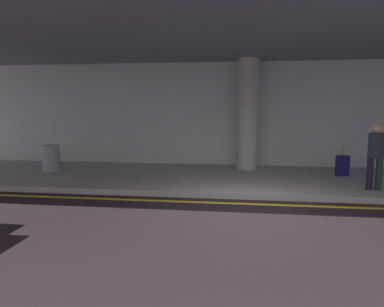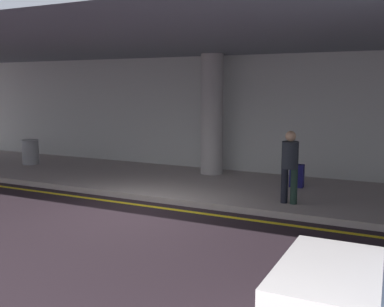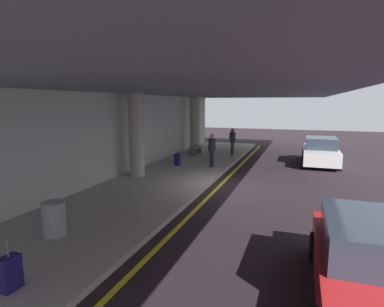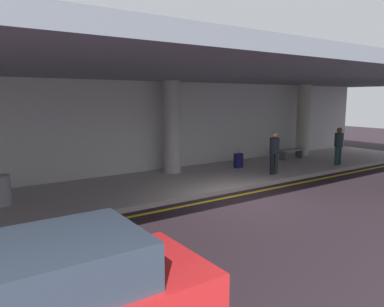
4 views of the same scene
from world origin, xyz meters
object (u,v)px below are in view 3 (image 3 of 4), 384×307
Objects in this scene: support_column_left_mid at (195,124)px; bench_metal at (195,149)px; trash_bin_steel at (54,219)px; person_waiting_for_ride at (212,148)px; car_red at (374,267)px; suitcase_upright_secondary at (10,273)px; support_column_far_left at (137,135)px; car_white at (321,152)px; traveler_with_luggage at (232,140)px; suitcase_upright_primary at (177,159)px.

support_column_left_mid reaches higher than bench_metal.
person_waiting_for_ride is at bearing -8.33° from trash_bin_steel.
suitcase_upright_secondary is (-1.81, 5.94, -0.25)m from car_red.
support_column_far_left is 10.27m from car_white.
person_waiting_for_ride is at bearing 24.25° from suitcase_upright_secondary.
car_red reaches higher than suitcase_upright_secondary.
traveler_with_luggage is 3.87m from person_waiting_for_ride.
car_red is 2.56× the size of bench_metal.
car_white is 14.45m from trash_bin_steel.
person_waiting_for_ride is 9.57m from trash_bin_steel.
suitcase_upright_primary is 1.06× the size of trash_bin_steel.
trash_bin_steel is (-6.37, -1.20, -1.40)m from support_column_far_left.
bench_metal is at bearing -4.77° from support_column_far_left.
traveler_with_luggage and person_waiting_for_ride have the same top height.
suitcase_upright_secondary is 2.34m from trash_bin_steel.
bench_metal is at bearing 98.66° from traveler_with_luggage.
car_white is 6.30m from person_waiting_for_ride.
trash_bin_steel is at bearing 155.43° from car_white.
car_white is 4.82× the size of trash_bin_steel.
car_white is 2.56× the size of bench_metal.
car_red is 4.56× the size of suitcase_upright_primary.
support_column_left_mid reaches higher than trash_bin_steel.
bench_metal is (3.67, 0.24, 0.04)m from suitcase_upright_primary.
suitcase_upright_secondary is 15.09m from bench_metal.
suitcase_upright_primary is at bearing 2.61° from trash_bin_steel.
bench_metal is (-0.44, 2.28, -0.61)m from traveler_with_luggage.
support_column_far_left is 2.17× the size of person_waiting_for_ride.
car_white is 5.13m from traveler_with_luggage.
car_white reaches higher than suitcase_upright_primary.
support_column_far_left is 8.89m from suitcase_upright_secondary.
car_white is at bearing -98.19° from traveler_with_luggage.
suitcase_upright_secondary reaches higher than bench_metal.
suitcase_upright_secondary is at bearing 162.08° from car_white.
traveler_with_luggage is 15.47m from suitcase_upright_secondary.
suitcase_upright_primary is at bearing -171.38° from support_column_left_mid.
suitcase_upright_primary is 11.41m from suitcase_upright_secondary.
support_column_far_left is 3.31m from suitcase_upright_primary.
car_red is at bearing -150.13° from bench_metal.
support_column_left_mid reaches higher than car_red.
trash_bin_steel is at bearing 170.78° from traveler_with_luggage.
traveler_with_luggage is at bearing -6.94° from trash_bin_steel.
support_column_far_left is at bearing 175.23° from bench_metal.
suitcase_upright_primary and suitcase_upright_secondary have the same top height.
traveler_with_luggage reaches higher than bench_metal.
suitcase_upright_secondary is (-14.91, 5.73, -0.25)m from car_white.
support_column_far_left reaches higher than suitcase_upright_secondary.
car_red is 14.63m from traveler_with_luggage.
suitcase_upright_secondary is at bearing -155.21° from trash_bin_steel.
traveler_with_luggage is 2.40m from bench_metal.
suitcase_upright_secondary is at bearing 175.34° from traveler_with_luggage.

